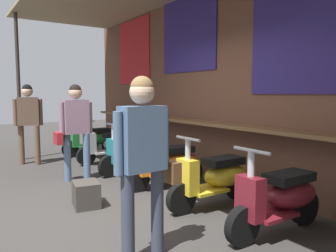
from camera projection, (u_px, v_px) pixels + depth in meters
ground_plane at (124, 209)px, 4.34m from camera, size 28.17×28.17×0.00m
market_stall_facade at (228, 63)px, 5.15m from camera, size 10.06×2.76×3.53m
scooter_green at (94, 139)px, 8.09m from camera, size 0.46×1.40×0.97m
scooter_silver at (112, 145)px, 7.22m from camera, size 0.46×1.40×0.97m
scooter_teal at (136, 153)px, 6.29m from camera, size 0.50×1.40×0.97m
scooter_orange at (170, 163)px, 5.34m from camera, size 0.50×1.40×0.97m
scooter_yellow at (217, 178)px, 4.41m from camera, size 0.46×1.40×0.97m
scooter_maroon at (281, 198)px, 3.56m from camera, size 0.46×1.40×0.97m
shopper_with_handbag at (144, 149)px, 2.95m from camera, size 0.28×0.65×1.66m
shopper_browsing at (28, 115)px, 6.96m from camera, size 0.34×0.57×1.70m
shopper_passing at (75, 123)px, 5.65m from camera, size 0.26×0.65×1.66m
merchandise_crate at (86, 194)px, 4.41m from camera, size 0.45×0.39×0.33m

